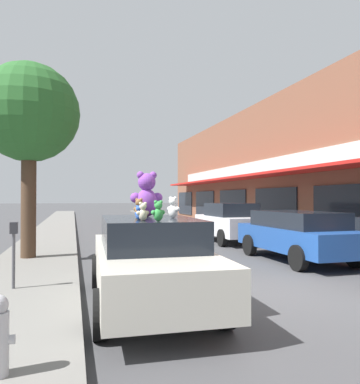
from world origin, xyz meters
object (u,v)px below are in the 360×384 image
plush_art_car (149,258)px  street_tree (29,114)px  teddy_bear_cream (143,212)px  teddy_bear_blue (139,213)px  parked_car_far_center (297,234)px  teddy_bear_brown (139,208)px  teddy_bear_green (158,211)px  teddy_bear_giant (147,195)px  parking_meter (14,246)px  teddy_bear_white (173,208)px  parked_car_far_right (231,222)px

plush_art_car → street_tree: size_ratio=0.85×
plush_art_car → teddy_bear_cream: teddy_bear_cream is taller
teddy_bear_blue → parked_car_far_center: bearing=-93.4°
teddy_bear_brown → teddy_bear_green: size_ratio=1.10×
teddy_bear_giant → teddy_bear_cream: teddy_bear_giant is taller
teddy_bear_cream → parking_meter: teddy_bear_cream is taller
parked_car_far_center → teddy_bear_white: bearing=-144.4°
teddy_bear_white → parked_car_far_right: bearing=-62.7°
plush_art_car → teddy_bear_green: (-0.05, -0.99, 0.87)m
parked_car_far_right → parking_meter: 10.26m
plush_art_car → teddy_bear_brown: teddy_bear_brown is taller
plush_art_car → parking_meter: 2.71m
parking_meter → teddy_bear_green: bearing=-43.9°
teddy_bear_giant → teddy_bear_brown: teddy_bear_giant is taller
teddy_bear_cream → street_tree: (-2.30, 5.99, 2.67)m
teddy_bear_brown → teddy_bear_blue: size_ratio=1.48×
parked_car_far_right → street_tree: bearing=-158.8°
street_tree → parking_meter: bearing=-87.7°
plush_art_car → parking_meter: (-2.39, 1.27, 0.14)m
street_tree → parking_meter: street_tree is taller
plush_art_car → teddy_bear_cream: 1.19m
teddy_bear_blue → parked_car_far_center: teddy_bear_blue is taller
teddy_bear_green → teddy_bear_cream: bearing=-60.0°
teddy_bear_brown → teddy_bear_green: bearing=140.6°
teddy_bear_blue → parked_car_far_right: 10.31m
teddy_bear_giant → parking_meter: size_ratio=0.68×
parked_car_far_right → teddy_bear_blue: bearing=-122.0°
teddy_bear_blue → parking_meter: size_ratio=0.19×
teddy_bear_brown → teddy_bear_giant: bearing=-88.1°
teddy_bear_cream → teddy_bear_white: 0.93m
teddy_bear_green → parked_car_far_right: bearing=-134.2°
teddy_bear_giant → teddy_bear_cream: size_ratio=2.94×
teddy_bear_giant → teddy_bear_green: (-0.10, -1.44, -0.26)m
teddy_bear_giant → teddy_bear_blue: teddy_bear_giant is taller
teddy_bear_green → teddy_bear_white: bearing=-132.8°
plush_art_car → parking_meter: size_ratio=3.81×
parked_car_far_center → parking_meter: parked_car_far_center is taller
teddy_bear_blue → parked_car_far_right: size_ratio=0.06×
parked_car_far_right → plush_art_car: bearing=-122.3°
teddy_bear_blue → parking_meter: bearing=11.6°
street_tree → parking_meter: size_ratio=4.50×
teddy_bear_cream → teddy_bear_blue: teddy_bear_cream is taller
teddy_bear_green → parking_meter: bearing=-58.4°
teddy_bear_brown → parked_car_far_right: size_ratio=0.09×
teddy_bear_blue → parked_car_far_right: bearing=-70.4°
teddy_bear_giant → teddy_bear_brown: size_ratio=2.44×
parking_meter → teddy_bear_cream: bearing=-43.7°
teddy_bear_green → parking_meter: (-2.34, 2.25, -0.73)m
plush_art_car → street_tree: 6.78m
teddy_bear_giant → parked_car_far_center: bearing=-150.0°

